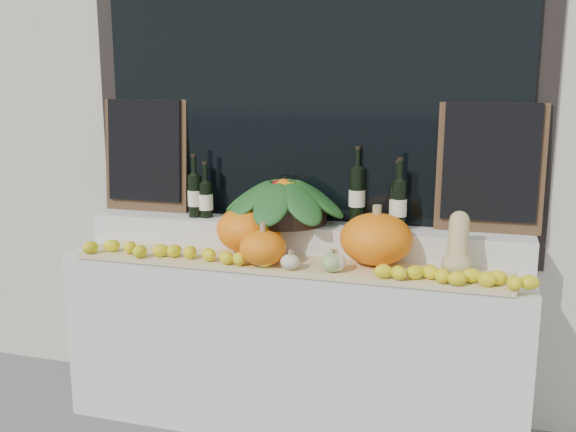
{
  "coord_description": "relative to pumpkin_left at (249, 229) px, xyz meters",
  "views": [
    {
      "loc": [
        0.87,
        -1.45,
        1.75
      ],
      "look_at": [
        0.0,
        1.45,
        1.12
      ],
      "focal_mm": 40.0,
      "sensor_mm": 36.0,
      "label": 1
    }
  ],
  "objects": [
    {
      "name": "rear_tier",
      "position": [
        0.23,
        0.16,
        -0.06
      ],
      "size": [
        2.3,
        0.25,
        0.16
      ],
      "primitive_type": "cube",
      "color": "silver",
      "rests_on": "display_sill"
    },
    {
      "name": "wine_bottle_near_left",
      "position": [
        -0.3,
        0.14,
        0.11
      ],
      "size": [
        0.08,
        0.08,
        0.3
      ],
      "color": "black",
      "rests_on": "rear_tier"
    },
    {
      "name": "wine_bottle_far_left",
      "position": [
        -0.36,
        0.13,
        0.13
      ],
      "size": [
        0.08,
        0.08,
        0.34
      ],
      "color": "black",
      "rests_on": "rear_tier"
    },
    {
      "name": "produce_bowl",
      "position": [
        0.14,
        0.14,
        0.13
      ],
      "size": [
        0.68,
        0.68,
        0.24
      ],
      "color": "black",
      "rests_on": "rear_tier"
    },
    {
      "name": "wine_bottle_near_right",
      "position": [
        0.72,
        0.16,
        0.14
      ],
      "size": [
        0.08,
        0.08,
        0.34
      ],
      "color": "black",
      "rests_on": "rear_tier"
    },
    {
      "name": "butternut_squash",
      "position": [
        1.03,
        -0.12,
        0.01
      ],
      "size": [
        0.13,
        0.2,
        0.29
      ],
      "color": "tan",
      "rests_on": "straw_bedding"
    },
    {
      "name": "wine_bottle_tall",
      "position": [
        0.51,
        0.22,
        0.16
      ],
      "size": [
        0.08,
        0.08,
        0.4
      ],
      "color": "black",
      "rests_on": "rear_tier"
    },
    {
      "name": "display_sill",
      "position": [
        0.23,
        0.01,
        -0.58
      ],
      "size": [
        2.3,
        0.55,
        0.88
      ],
      "primitive_type": "cube",
      "color": "silver",
      "rests_on": "ground"
    },
    {
      "name": "pumpkin_left",
      "position": [
        0.0,
        0.0,
        0.0
      ],
      "size": [
        0.43,
        0.43,
        0.24
      ],
      "primitive_type": "ellipsoid",
      "rotation": [
        0.0,
        0.0,
        -0.4
      ],
      "color": "orange",
      "rests_on": "straw_bedding"
    },
    {
      "name": "chalkboard_left",
      "position": [
        -0.69,
        0.22,
        0.34
      ],
      "size": [
        0.5,
        0.07,
        0.62
      ],
      "rotation": [
        -0.07,
        0.0,
        0.0
      ],
      "color": "#4C331E",
      "rests_on": "rear_tier"
    },
    {
      "name": "pumpkin_center",
      "position": [
        0.14,
        -0.2,
        -0.04
      ],
      "size": [
        0.24,
        0.24,
        0.17
      ],
      "primitive_type": "ellipsoid",
      "rotation": [
        0.0,
        0.0,
        -0.11
      ],
      "color": "orange",
      "rests_on": "straw_bedding"
    },
    {
      "name": "decorative_gourds",
      "position": [
        0.29,
        -0.23,
        -0.07
      ],
      "size": [
        0.44,
        0.13,
        0.15
      ],
      "color": "#307122",
      "rests_on": "straw_bedding"
    },
    {
      "name": "lemon_heap",
      "position": [
        0.23,
        -0.23,
        -0.09
      ],
      "size": [
        2.2,
        0.16,
        0.06
      ],
      "primitive_type": null,
      "color": "yellow",
      "rests_on": "straw_bedding"
    },
    {
      "name": "straw_bedding",
      "position": [
        0.23,
        -0.12,
        -0.13
      ],
      "size": [
        2.1,
        0.32,
        0.02
      ],
      "primitive_type": "cube",
      "color": "tan",
      "rests_on": "display_sill"
    },
    {
      "name": "chalkboard_right",
      "position": [
        1.15,
        0.22,
        0.34
      ],
      "size": [
        0.5,
        0.07,
        0.62
      ],
      "rotation": [
        -0.07,
        0.0,
        0.0
      ],
      "color": "#4C331E",
      "rests_on": "rear_tier"
    },
    {
      "name": "wine_bottle_far_right",
      "position": [
        0.73,
        0.13,
        0.14
      ],
      "size": [
        0.08,
        0.08,
        0.36
      ],
      "color": "black",
      "rests_on": "rear_tier"
    },
    {
      "name": "pumpkin_right",
      "position": [
        0.65,
        -0.03,
        0.0
      ],
      "size": [
        0.46,
        0.46,
        0.25
      ],
      "primitive_type": "ellipsoid",
      "rotation": [
        0.0,
        0.0,
        -0.43
      ],
      "color": "orange",
      "rests_on": "straw_bedding"
    }
  ]
}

